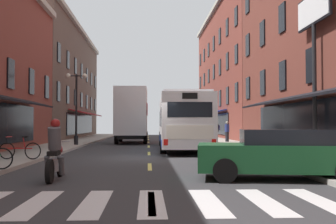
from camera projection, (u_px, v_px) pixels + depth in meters
ground_plane at (149, 160)px, 17.70m from camera, size 34.80×80.00×0.10m
lane_centre_dashes at (149, 159)px, 17.45m from camera, size 0.14×73.90×0.01m
crosswalk_near at (152, 202)px, 7.71m from camera, size 7.10×2.80×0.01m
sidewalk_left at (14, 157)px, 17.40m from camera, size 3.00×80.00×0.14m
sidewalk_right at (280, 156)px, 18.00m from camera, size 3.00×80.00×0.14m
billboard_sign at (314, 29)px, 17.15m from camera, size 0.40×3.29×7.05m
transit_bus at (181, 122)px, 24.32m from camera, size 2.85×12.36×3.17m
box_truck at (132, 116)px, 32.14m from camera, size 2.53×7.27×4.30m
sedan_near at (281, 154)px, 10.95m from camera, size 4.65×2.50×1.37m
sedan_mid at (136, 132)px, 43.40m from camera, size 2.02×4.42×1.39m
motorcycle_rider at (55, 154)px, 10.83m from camera, size 0.62×2.07×1.66m
bicycle_near at (20, 150)px, 15.64m from camera, size 1.70×0.48×0.91m
pedestrian_near at (216, 131)px, 29.57m from camera, size 0.50×0.50×1.64m
pedestrian_mid at (227, 131)px, 31.58m from camera, size 0.36×0.36×1.61m
street_lamp_twin at (76, 105)px, 27.00m from camera, size 1.42×0.32×4.82m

